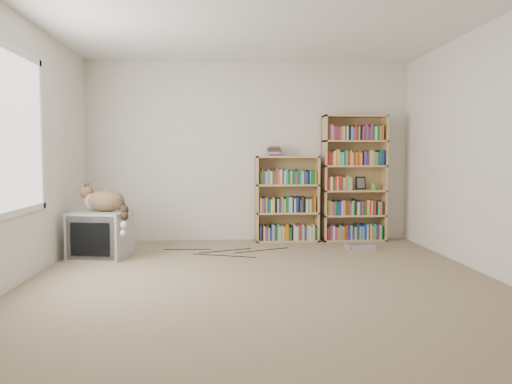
{
  "coord_description": "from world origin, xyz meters",
  "views": [
    {
      "loc": [
        -0.37,
        -4.53,
        1.17
      ],
      "look_at": [
        -0.0,
        1.0,
        0.78
      ],
      "focal_mm": 35.0,
      "sensor_mm": 36.0,
      "label": 1
    }
  ],
  "objects": [
    {
      "name": "floor",
      "position": [
        0.0,
        0.0,
        0.0
      ],
      "size": [
        4.5,
        5.0,
        0.01
      ],
      "primitive_type": "cube",
      "color": "tan",
      "rests_on": "ground"
    },
    {
      "name": "wall_back",
      "position": [
        0.0,
        2.5,
        1.25
      ],
      "size": [
        4.5,
        0.02,
        2.5
      ],
      "primitive_type": "cube",
      "color": "silver",
      "rests_on": "floor"
    },
    {
      "name": "wall_front",
      "position": [
        0.0,
        -2.5,
        1.25
      ],
      "size": [
        4.5,
        0.02,
        2.5
      ],
      "primitive_type": "cube",
      "color": "silver",
      "rests_on": "floor"
    },
    {
      "name": "wall_left",
      "position": [
        -2.25,
        0.0,
        1.25
      ],
      "size": [
        0.02,
        5.0,
        2.5
      ],
      "primitive_type": "cube",
      "color": "silver",
      "rests_on": "floor"
    },
    {
      "name": "wall_right",
      "position": [
        2.25,
        0.0,
        1.25
      ],
      "size": [
        0.02,
        5.0,
        2.5
      ],
      "primitive_type": "cube",
      "color": "silver",
      "rests_on": "floor"
    },
    {
      "name": "ceiling",
      "position": [
        0.0,
        0.0,
        2.5
      ],
      "size": [
        4.5,
        5.0,
        0.02
      ],
      "primitive_type": "cube",
      "color": "white",
      "rests_on": "wall_back"
    },
    {
      "name": "window",
      "position": [
        -2.24,
        0.2,
        1.4
      ],
      "size": [
        0.02,
        1.22,
        1.52
      ],
      "primitive_type": "cube",
      "color": "white",
      "rests_on": "wall_left"
    },
    {
      "name": "crt_tv",
      "position": [
        -1.8,
        1.36,
        0.27
      ],
      "size": [
        0.71,
        0.66,
        0.54
      ],
      "rotation": [
        0.0,
        0.0,
        -0.19
      ],
      "color": "#A6A6A9",
      "rests_on": "floor"
    },
    {
      "name": "cat",
      "position": [
        -1.71,
        1.34,
        0.63
      ],
      "size": [
        0.66,
        0.56,
        0.55
      ],
      "rotation": [
        0.0,
        0.0,
        -0.12
      ],
      "color": "#372616",
      "rests_on": "crt_tv"
    },
    {
      "name": "bookcase_tall",
      "position": [
        1.46,
        2.36,
        0.83
      ],
      "size": [
        0.88,
        0.3,
        1.75
      ],
      "color": "tan",
      "rests_on": "floor"
    },
    {
      "name": "bookcase_short",
      "position": [
        0.52,
        2.36,
        0.54
      ],
      "size": [
        0.86,
        0.3,
        1.19
      ],
      "color": "tan",
      "rests_on": "floor"
    },
    {
      "name": "book_stack",
      "position": [
        0.35,
        2.36,
        1.25
      ],
      "size": [
        0.19,
        0.24,
        0.13
      ],
      "primitive_type": "cube",
      "color": "red",
      "rests_on": "bookcase_short"
    },
    {
      "name": "green_mug",
      "position": [
        1.74,
        2.34,
        0.76
      ],
      "size": [
        0.08,
        0.08,
        0.09
      ],
      "primitive_type": "cylinder",
      "color": "green",
      "rests_on": "bookcase_tall"
    },
    {
      "name": "framed_print",
      "position": [
        1.58,
        2.44,
        0.81
      ],
      "size": [
        0.14,
        0.05,
        0.18
      ],
      "primitive_type": "cube",
      "rotation": [
        -0.17,
        0.0,
        0.0
      ],
      "color": "black",
      "rests_on": "bookcase_tall"
    },
    {
      "name": "dvd_player",
      "position": [
        1.36,
        1.63,
        0.04
      ],
      "size": [
        0.36,
        0.27,
        0.08
      ],
      "primitive_type": "cube",
      "rotation": [
        0.0,
        0.0,
        0.13
      ],
      "color": "silver",
      "rests_on": "floor"
    },
    {
      "name": "wall_outlet",
      "position": [
        -2.24,
        1.7,
        0.32
      ],
      "size": [
        0.01,
        0.08,
        0.13
      ],
      "primitive_type": "cube",
      "color": "silver",
      "rests_on": "wall_left"
    },
    {
      "name": "floor_cables",
      "position": [
        -0.24,
        1.6,
        0.0
      ],
      "size": [
        1.2,
        0.7,
        0.01
      ],
      "primitive_type": null,
      "color": "black",
      "rests_on": "floor"
    }
  ]
}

